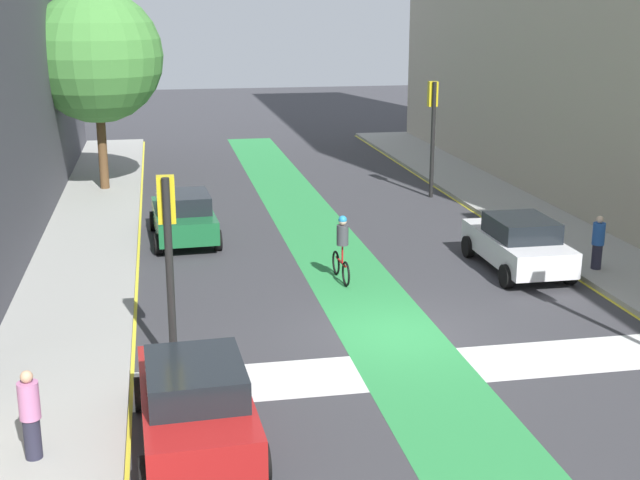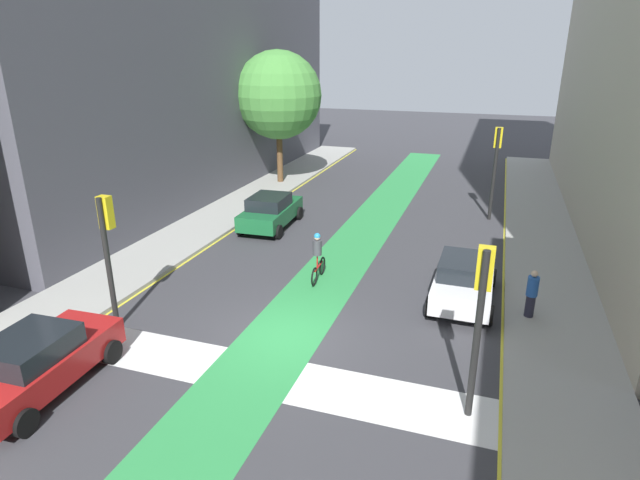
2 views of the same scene
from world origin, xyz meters
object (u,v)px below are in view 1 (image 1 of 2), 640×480
traffic_signal_far_right (433,117)px  cyclist_in_lane (342,247)px  car_red_left_near (195,401)px  car_white_right_far (518,243)px  pedestrian_sidewalk_left_a (30,414)px  street_tree_near (96,57)px  traffic_signal_near_left (168,236)px  car_green_left_far (184,216)px  pedestrian_sidewalk_right_a (598,242)px

traffic_signal_far_right → cyclist_in_lane: bearing=-120.2°
car_red_left_near → cyclist_in_lane: (4.35, 8.32, 0.17)m
car_white_right_far → pedestrian_sidewalk_left_a: 14.84m
car_red_left_near → street_tree_near: 22.00m
car_red_left_near → street_tree_near: street_tree_near is taller
traffic_signal_near_left → street_tree_near: size_ratio=0.52×
traffic_signal_far_right → pedestrian_sidewalk_left_a: traffic_signal_far_right is taller
traffic_signal_near_left → car_green_left_far: bearing=86.7°
traffic_signal_far_right → cyclist_in_lane: traffic_signal_far_right is taller
car_red_left_near → car_white_right_far: size_ratio=1.01×
traffic_signal_near_left → pedestrian_sidewalk_left_a: traffic_signal_near_left is taller
pedestrian_sidewalk_right_a → pedestrian_sidewalk_left_a: pedestrian_sidewalk_left_a is taller
pedestrian_sidewalk_left_a → car_white_right_far: bearing=35.3°
car_green_left_far → street_tree_near: size_ratio=0.55×
car_white_right_far → street_tree_near: 18.31m
traffic_signal_near_left → cyclist_in_lane: size_ratio=2.19×
traffic_signal_far_right → car_white_right_far: 10.00m
car_green_left_far → traffic_signal_far_right: bearing=25.8°
car_red_left_near → car_green_left_far: (0.28, 13.35, 0.00)m
car_green_left_far → pedestrian_sidewalk_right_a: 12.60m
car_red_left_near → pedestrian_sidewalk_right_a: pedestrian_sidewalk_right_a is taller
car_red_left_near → pedestrian_sidewalk_left_a: size_ratio=2.77×
car_green_left_far → street_tree_near: (-2.87, 8.01, 4.55)m
pedestrian_sidewalk_right_a → pedestrian_sidewalk_left_a: size_ratio=0.99×
traffic_signal_near_left → cyclist_in_lane: traffic_signal_near_left is taller
pedestrian_sidewalk_left_a → cyclist_in_lane: bearing=50.7°
street_tree_near → pedestrian_sidewalk_left_a: bearing=-90.1°
traffic_signal_near_left → pedestrian_sidewalk_left_a: (-2.35, -3.51, -1.93)m
car_green_left_far → pedestrian_sidewalk_left_a: bearing=-102.2°
traffic_signal_far_right → cyclist_in_lane: size_ratio=2.41×
traffic_signal_near_left → traffic_signal_far_right: 18.03m
car_white_right_far → cyclist_in_lane: cyclist_in_lane is taller
car_red_left_near → pedestrian_sidewalk_right_a: size_ratio=2.80×
cyclist_in_lane → pedestrian_sidewalk_right_a: cyclist_in_lane is taller
traffic_signal_near_left → cyclist_in_lane: (4.65, 5.04, -1.88)m
car_white_right_far → street_tree_near: street_tree_near is taller
pedestrian_sidewalk_left_a → street_tree_near: 22.05m
traffic_signal_far_right → cyclist_in_lane: 11.48m
traffic_signal_far_right → car_green_left_far: size_ratio=1.04×
cyclist_in_lane → pedestrian_sidewalk_right_a: bearing=-5.6°
pedestrian_sidewalk_left_a → traffic_signal_near_left: bearing=56.2°
car_red_left_near → car_green_left_far: 13.36m
cyclist_in_lane → car_green_left_far: bearing=128.9°
traffic_signal_far_right → pedestrian_sidewalk_right_a: (1.48, -10.45, -2.21)m
traffic_signal_near_left → pedestrian_sidewalk_right_a: 12.72m
pedestrian_sidewalk_left_a → traffic_signal_far_right: bearing=55.3°
pedestrian_sidewalk_left_a → car_green_left_far: bearing=77.8°
cyclist_in_lane → traffic_signal_near_left: bearing=-132.7°
traffic_signal_near_left → car_green_left_far: 10.30m
traffic_signal_far_right → pedestrian_sidewalk_right_a: size_ratio=2.93×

